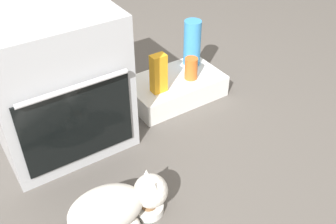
% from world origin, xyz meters
% --- Properties ---
extents(ground, '(8.00, 8.00, 0.00)m').
position_xyz_m(ground, '(0.00, 0.00, 0.00)').
color(ground, '#56514C').
extents(oven, '(0.65, 0.62, 0.75)m').
position_xyz_m(oven, '(-0.07, 0.36, 0.37)').
color(oven, '#B7BABF').
rests_on(oven, ground).
extents(pantry_cabinet, '(0.60, 0.36, 0.14)m').
position_xyz_m(pantry_cabinet, '(0.67, 0.34, 0.07)').
color(pantry_cabinet, white).
rests_on(pantry_cabinet, ground).
extents(food_bowl, '(0.14, 0.14, 0.07)m').
position_xyz_m(food_bowl, '(0.06, -0.35, 0.03)').
color(food_bowl, white).
rests_on(food_bowl, ground).
extents(cat, '(0.70, 0.25, 0.23)m').
position_xyz_m(cat, '(-0.10, -0.33, 0.12)').
color(cat, silver).
rests_on(cat, ground).
extents(juice_carton, '(0.09, 0.06, 0.24)m').
position_xyz_m(juice_carton, '(0.52, 0.28, 0.26)').
color(juice_carton, orange).
rests_on(juice_carton, pantry_cabinet).
extents(sauce_jar, '(0.08, 0.08, 0.14)m').
position_xyz_m(sauce_jar, '(0.76, 0.29, 0.21)').
color(sauce_jar, '#D16023').
rests_on(sauce_jar, pantry_cabinet).
extents(water_bottle, '(0.11, 0.11, 0.30)m').
position_xyz_m(water_bottle, '(0.87, 0.44, 0.29)').
color(water_bottle, '#388CD1').
rests_on(water_bottle, pantry_cabinet).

